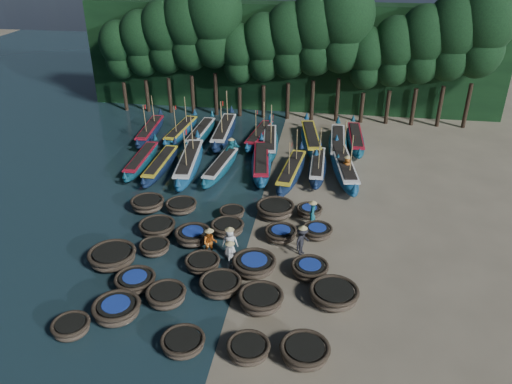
# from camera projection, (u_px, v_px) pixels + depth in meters

# --- Properties ---
(ground) EXTENTS (120.00, 120.00, 0.00)m
(ground) POSITION_uv_depth(u_px,v_px,m) (253.00, 228.00, 30.22)
(ground) COLOR gray
(ground) RESTS_ON ground
(foliage_wall) EXTENTS (40.00, 3.00, 10.00)m
(foliage_wall) POSITION_uv_depth(u_px,v_px,m) (291.00, 57.00, 48.41)
(foliage_wall) COLOR black
(foliage_wall) RESTS_ON ground
(coracle_0) EXTENTS (1.79, 1.79, 0.70)m
(coracle_0) POSITION_uv_depth(u_px,v_px,m) (71.00, 327.00, 22.10)
(coracle_0) COLOR brown
(coracle_0) RESTS_ON ground
(coracle_1) EXTENTS (2.39, 2.39, 0.84)m
(coracle_1) POSITION_uv_depth(u_px,v_px,m) (117.00, 309.00, 23.00)
(coracle_1) COLOR brown
(coracle_1) RESTS_ON ground
(coracle_2) EXTENTS (2.03, 2.03, 0.63)m
(coracle_2) POSITION_uv_depth(u_px,v_px,m) (183.00, 343.00, 21.32)
(coracle_2) COLOR brown
(coracle_2) RESTS_ON ground
(coracle_3) EXTENTS (1.97, 1.97, 0.70)m
(coracle_3) POSITION_uv_depth(u_px,v_px,m) (248.00, 349.00, 20.95)
(coracle_3) COLOR brown
(coracle_3) RESTS_ON ground
(coracle_4) EXTENTS (2.21, 2.21, 0.77)m
(coracle_4) POSITION_uv_depth(u_px,v_px,m) (305.00, 352.00, 20.77)
(coracle_4) COLOR brown
(coracle_4) RESTS_ON ground
(coracle_5) EXTENTS (2.49, 2.49, 0.69)m
(coracle_5) POSITION_uv_depth(u_px,v_px,m) (135.00, 281.00, 25.02)
(coracle_5) COLOR brown
(coracle_5) RESTS_ON ground
(coracle_6) EXTENTS (1.97, 1.97, 0.79)m
(coracle_6) POSITION_uv_depth(u_px,v_px,m) (166.00, 296.00, 23.92)
(coracle_6) COLOR brown
(coracle_6) RESTS_ON ground
(coracle_7) EXTENTS (2.14, 2.14, 0.72)m
(coracle_7) POSITION_uv_depth(u_px,v_px,m) (220.00, 285.00, 24.71)
(coracle_7) COLOR brown
(coracle_7) RESTS_ON ground
(coracle_8) EXTENTS (2.46, 2.46, 0.84)m
(coracle_8) POSITION_uv_depth(u_px,v_px,m) (261.00, 299.00, 23.64)
(coracle_8) COLOR brown
(coracle_8) RESTS_ON ground
(coracle_9) EXTENTS (2.64, 2.64, 0.80)m
(coracle_9) POSITION_uv_depth(u_px,v_px,m) (334.00, 294.00, 24.01)
(coracle_9) COLOR brown
(coracle_9) RESTS_ON ground
(coracle_10) EXTENTS (3.06, 3.06, 0.85)m
(coracle_10) POSITION_uv_depth(u_px,v_px,m) (112.00, 257.00, 26.72)
(coracle_10) COLOR brown
(coracle_10) RESTS_ON ground
(coracle_11) EXTENTS (2.06, 2.06, 0.65)m
(coracle_11) POSITION_uv_depth(u_px,v_px,m) (155.00, 247.00, 27.70)
(coracle_11) COLOR brown
(coracle_11) RESTS_ON ground
(coracle_12) EXTENTS (2.03, 2.03, 0.63)m
(coracle_12) POSITION_uv_depth(u_px,v_px,m) (203.00, 263.00, 26.42)
(coracle_12) COLOR brown
(coracle_12) RESTS_ON ground
(coracle_13) EXTENTS (2.75, 2.75, 0.79)m
(coracle_13) POSITION_uv_depth(u_px,v_px,m) (254.00, 264.00, 26.15)
(coracle_13) COLOR brown
(coracle_13) RESTS_ON ground
(coracle_14) EXTENTS (2.25, 2.25, 0.70)m
(coracle_14) POSITION_uv_depth(u_px,v_px,m) (310.00, 269.00, 25.90)
(coracle_14) COLOR brown
(coracle_14) RESTS_ON ground
(coracle_15) EXTENTS (2.36, 2.36, 0.72)m
(coracle_15) POSITION_uv_depth(u_px,v_px,m) (157.00, 227.00, 29.48)
(coracle_15) COLOR brown
(coracle_15) RESTS_ON ground
(coracle_16) EXTENTS (2.29, 2.29, 0.83)m
(coracle_16) POSITION_uv_depth(u_px,v_px,m) (193.00, 236.00, 28.54)
(coracle_16) COLOR brown
(coracle_16) RESTS_ON ground
(coracle_17) EXTENTS (2.44, 2.44, 0.76)m
(coracle_17) POSITION_uv_depth(u_px,v_px,m) (227.00, 228.00, 29.38)
(coracle_17) COLOR brown
(coracle_17) RESTS_ON ground
(coracle_18) EXTENTS (1.99, 1.99, 0.70)m
(coracle_18) POSITION_uv_depth(u_px,v_px,m) (281.00, 234.00, 28.88)
(coracle_18) COLOR brown
(coracle_18) RESTS_ON ground
(coracle_19) EXTENTS (2.17, 2.17, 0.64)m
(coracle_19) POSITION_uv_depth(u_px,v_px,m) (317.00, 231.00, 29.18)
(coracle_19) COLOR brown
(coracle_19) RESTS_ON ground
(coracle_20) EXTENTS (2.51, 2.51, 0.77)m
(coracle_20) POSITION_uv_depth(u_px,v_px,m) (148.00, 204.00, 31.94)
(coracle_20) COLOR brown
(coracle_20) RESTS_ON ground
(coracle_21) EXTENTS (2.44, 2.44, 0.67)m
(coracle_21) POSITION_uv_depth(u_px,v_px,m) (181.00, 206.00, 31.81)
(coracle_21) COLOR brown
(coracle_21) RESTS_ON ground
(coracle_22) EXTENTS (1.75, 1.75, 0.63)m
(coracle_22) POSITION_uv_depth(u_px,v_px,m) (232.00, 213.00, 31.07)
(coracle_22) COLOR brown
(coracle_22) RESTS_ON ground
(coracle_23) EXTENTS (2.68, 2.68, 0.84)m
(coracle_23) POSITION_uv_depth(u_px,v_px,m) (275.00, 209.00, 31.26)
(coracle_23) COLOR brown
(coracle_23) RESTS_ON ground
(coracle_24) EXTENTS (1.85, 1.85, 0.63)m
(coracle_24) POSITION_uv_depth(u_px,v_px,m) (309.00, 211.00, 31.30)
(coracle_24) COLOR brown
(coracle_24) RESTS_ON ground
(long_boat_1) EXTENTS (1.56, 7.49, 1.32)m
(long_boat_1) POSITION_uv_depth(u_px,v_px,m) (142.00, 160.00, 37.81)
(long_boat_1) COLOR navy
(long_boat_1) RESTS_ON ground
(long_boat_2) EXTENTS (1.35, 7.62, 1.34)m
(long_boat_2) POSITION_uv_depth(u_px,v_px,m) (161.00, 165.00, 37.08)
(long_boat_2) COLOR #111C3E
(long_boat_2) RESTS_ON ground
(long_boat_3) EXTENTS (2.55, 9.13, 3.90)m
(long_boat_3) POSITION_uv_depth(u_px,v_px,m) (189.00, 163.00, 37.14)
(long_boat_3) COLOR navy
(long_boat_3) RESTS_ON ground
(long_boat_4) EXTENTS (2.13, 7.40, 1.31)m
(long_boat_4) POSITION_uv_depth(u_px,v_px,m) (221.00, 166.00, 36.84)
(long_boat_4) COLOR navy
(long_boat_4) RESTS_ON ground
(long_boat_5) EXTENTS (2.57, 8.25, 1.47)m
(long_boat_5) POSITION_uv_depth(u_px,v_px,m) (261.00, 163.00, 37.29)
(long_boat_5) COLOR navy
(long_boat_5) RESTS_ON ground
(long_boat_6) EXTENTS (2.27, 7.98, 3.41)m
(long_boat_6) POSITION_uv_depth(u_px,v_px,m) (291.00, 171.00, 35.98)
(long_boat_6) COLOR #111C3E
(long_boat_6) RESTS_ON ground
(long_boat_7) EXTENTS (1.32, 7.44, 3.16)m
(long_boat_7) POSITION_uv_depth(u_px,v_px,m) (318.00, 166.00, 36.83)
(long_boat_7) COLOR #111C3E
(long_boat_7) RESTS_ON ground
(long_boat_8) EXTENTS (2.84, 8.86, 3.80)m
(long_boat_8) POSITION_uv_depth(u_px,v_px,m) (344.00, 168.00, 36.39)
(long_boat_8) COLOR navy
(long_boat_8) RESTS_ON ground
(long_boat_9) EXTENTS (1.95, 7.86, 3.35)m
(long_boat_9) POSITION_uv_depth(u_px,v_px,m) (150.00, 131.00, 43.26)
(long_boat_9) COLOR #111C3E
(long_boat_9) RESTS_ON ground
(long_boat_10) EXTENTS (1.88, 7.68, 3.27)m
(long_boat_10) POSITION_uv_depth(u_px,v_px,m) (181.00, 131.00, 43.25)
(long_boat_10) COLOR navy
(long_boat_10) RESTS_ON ground
(long_boat_11) EXTENTS (1.68, 7.94, 1.40)m
(long_boat_11) POSITION_uv_depth(u_px,v_px,m) (201.00, 133.00, 42.70)
(long_boat_11) COLOR navy
(long_boat_11) RESTS_ON ground
(long_boat_12) EXTENTS (1.97, 9.02, 3.83)m
(long_boat_12) POSITION_uv_depth(u_px,v_px,m) (224.00, 132.00, 42.87)
(long_boat_12) COLOR #111C3E
(long_boat_12) RESTS_ON ground
(long_boat_13) EXTENTS (2.25, 7.38, 3.16)m
(long_boat_13) POSITION_uv_depth(u_px,v_px,m) (259.00, 135.00, 42.38)
(long_boat_13) COLOR navy
(long_boat_13) RESTS_ON ground
(long_boat_14) EXTENTS (2.25, 7.88, 3.37)m
(long_boat_14) POSITION_uv_depth(u_px,v_px,m) (270.00, 142.00, 40.94)
(long_boat_14) COLOR navy
(long_boat_14) RESTS_ON ground
(long_boat_15) EXTENTS (2.76, 8.51, 1.51)m
(long_boat_15) POSITION_uv_depth(u_px,v_px,m) (311.00, 139.00, 41.48)
(long_boat_15) COLOR navy
(long_boat_15) RESTS_ON ground
(long_boat_16) EXTENTS (1.57, 8.58, 1.51)m
(long_boat_16) POSITION_uv_depth(u_px,v_px,m) (338.00, 143.00, 40.60)
(long_boat_16) COLOR navy
(long_boat_16) RESTS_ON ground
(long_boat_17) EXTENTS (1.73, 7.88, 1.39)m
(long_boat_17) POSITION_uv_depth(u_px,v_px,m) (356.00, 139.00, 41.54)
(long_boat_17) COLOR navy
(long_boat_17) RESTS_ON ground
(fisherman_0) EXTENTS (0.95, 0.68, 2.01)m
(fisherman_0) POSITION_uv_depth(u_px,v_px,m) (230.00, 242.00, 27.12)
(fisherman_0) COLOR silver
(fisherman_0) RESTS_ON ground
(fisherman_1) EXTENTS (0.52, 0.65, 1.96)m
(fisherman_1) POSITION_uv_depth(u_px,v_px,m) (312.00, 214.00, 29.78)
(fisherman_1) COLOR #196369
(fisherman_1) RESTS_ON ground
(fisherman_2) EXTENTS (0.94, 0.80, 1.88)m
(fisherman_2) POSITION_uv_depth(u_px,v_px,m) (210.00, 242.00, 27.23)
(fisherman_2) COLOR #C25E19
(fisherman_2) RESTS_ON ground
(fisherman_3) EXTENTS (1.11, 1.31, 1.96)m
(fisherman_3) POSITION_uv_depth(u_px,v_px,m) (302.00, 240.00, 27.34)
(fisherman_3) COLOR black
(fisherman_3) RESTS_ON ground
(fisherman_4) EXTENTS (0.52, 0.96, 1.79)m
(fisherman_4) POSITION_uv_depth(u_px,v_px,m) (230.00, 254.00, 26.27)
(fisherman_4) COLOR silver
(fisherman_4) RESTS_ON ground
(fisherman_5) EXTENTS (1.31, 1.56, 1.89)m
(fisherman_5) POSITION_uv_depth(u_px,v_px,m) (231.00, 149.00, 38.85)
(fisherman_5) COLOR #196369
(fisherman_5) RESTS_ON ground
(fisherman_6) EXTENTS (0.99, 0.82, 1.92)m
(fisherman_6) POSITION_uv_depth(u_px,v_px,m) (347.00, 167.00, 35.77)
(fisherman_6) COLOR #C25E19
(fisherman_6) RESTS_ON ground
(tree_0) EXTENTS (3.68, 3.68, 8.68)m
(tree_0) POSITION_uv_depth(u_px,v_px,m) (119.00, 49.00, 47.08)
(tree_0) COLOR black
(tree_0) RESTS_ON ground
(tree_1) EXTENTS (4.09, 4.09, 9.65)m
(tree_1) POSITION_uv_depth(u_px,v_px,m) (142.00, 43.00, 46.45)
(tree_1) COLOR black
(tree_1) RESTS_ON ground
(tree_2) EXTENTS (4.51, 4.51, 10.63)m
(tree_2) POSITION_uv_depth(u_px,v_px,m) (165.00, 36.00, 45.82)
(tree_2) COLOR black
(tree_2) RESTS_ON ground
(tree_3) EXTENTS (4.92, 4.92, 11.60)m
(tree_3) POSITION_uv_depth(u_px,v_px,m) (189.00, 29.00, 45.19)
(tree_3) COLOR black
(tree_3) RESTS_ON ground
(tree_4) EXTENTS (5.34, 5.34, 12.58)m
(tree_4) POSITION_uv_depth(u_px,v_px,m) (213.00, 22.00, 44.56)
(tree_4) COLOR black
(tree_4) RESTS_ON ground
(tree_5) EXTENTS (3.68, 3.68, 8.68)m
(tree_5) POSITION_uv_depth(u_px,v_px,m) (239.00, 54.00, 45.51)
(tree_5) COLOR black
(tree_5) RESTS_ON ground
(tree_6) EXTENTS (4.09, 4.09, 9.65)m
(tree_6) POSITION_uv_depth(u_px,v_px,m) (264.00, 47.00, 44.89)
(tree_6) COLOR black
(tree_6) RESTS_ON ground
(tree_7) EXTENTS (4.51, 4.51, 10.63)m
(tree_7) POSITION_uv_depth(u_px,v_px,m) (289.00, 40.00, 44.26)
(tree_7) COLOR black
(tree_7) RESTS_ON ground
(tree_8) EXTENTS (4.92, 4.92, 11.60)m
(tree_8) POSITION_uv_depth(u_px,v_px,m) (316.00, 33.00, 43.63)
(tree_8) COLOR black
(tree_8) RESTS_ON ground
(tree_9) EXTENTS (5.34, 5.34, 12.58)m
(tree_9) POSITION_uv_depth(u_px,v_px,m) (343.00, 25.00, 43.00)
(tree_9) COLOR black
(tree_9) RESTS_ON ground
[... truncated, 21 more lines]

